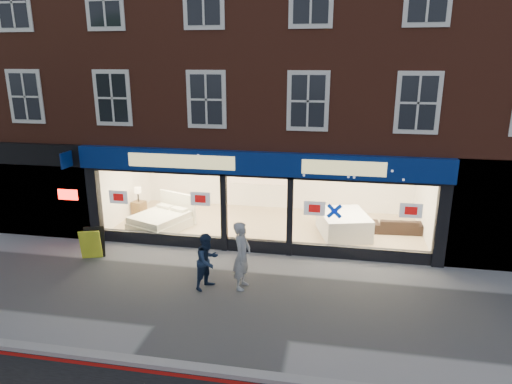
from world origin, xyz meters
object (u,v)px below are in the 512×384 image
(a_board, at_px, (93,243))
(pedestrian_blue, at_px, (207,261))
(display_bed, at_px, (162,219))
(sofa, at_px, (398,225))
(mattress_stack, at_px, (343,224))
(pedestrian_grey, at_px, (242,255))

(a_board, relative_size, pedestrian_blue, 0.63)
(display_bed, relative_size, a_board, 2.49)
(display_bed, relative_size, sofa, 1.42)
(display_bed, bearing_deg, mattress_stack, 26.60)
(mattress_stack, height_order, pedestrian_blue, pedestrian_blue)
(pedestrian_blue, bearing_deg, a_board, 100.31)
(display_bed, distance_m, sofa, 8.35)
(pedestrian_blue, bearing_deg, sofa, -21.37)
(mattress_stack, height_order, pedestrian_grey, pedestrian_grey)
(pedestrian_grey, height_order, pedestrian_blue, pedestrian_grey)
(mattress_stack, relative_size, a_board, 2.33)
(mattress_stack, xyz_separation_m, sofa, (1.88, 0.57, -0.13))
(sofa, distance_m, pedestrian_grey, 6.61)
(sofa, xyz_separation_m, a_board, (-9.50, -3.74, 0.14))
(display_bed, xyz_separation_m, a_board, (-1.22, -2.65, 0.07))
(display_bed, relative_size, pedestrian_grey, 1.30)
(sofa, bearing_deg, display_bed, 3.26)
(a_board, xyz_separation_m, pedestrian_grey, (4.95, -1.01, 0.45))
(display_bed, height_order, pedestrian_blue, pedestrian_blue)
(display_bed, distance_m, a_board, 2.92)
(display_bed, height_order, sofa, display_bed)
(display_bed, relative_size, pedestrian_blue, 1.57)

